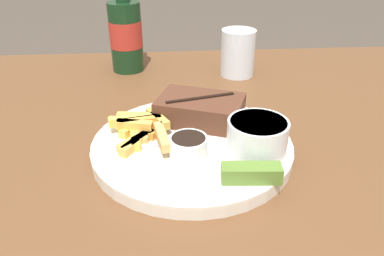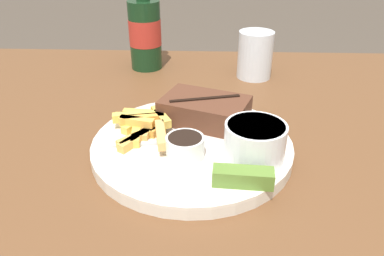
{
  "view_description": "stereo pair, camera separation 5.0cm",
  "coord_description": "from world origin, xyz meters",
  "px_view_note": "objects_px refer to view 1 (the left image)",
  "views": [
    {
      "loc": [
        -0.03,
        -0.44,
        1.03
      ],
      "look_at": [
        0.0,
        0.0,
        0.79
      ],
      "focal_mm": 35.0,
      "sensor_mm": 36.0,
      "label": 1
    },
    {
      "loc": [
        0.02,
        -0.44,
        1.03
      ],
      "look_at": [
        0.0,
        0.0,
        0.79
      ],
      "focal_mm": 35.0,
      "sensor_mm": 36.0,
      "label": 2
    }
  ],
  "objects_px": {
    "dinner_plate": "(192,146)",
    "dipping_sauce_cup": "(189,146)",
    "steak_portion": "(200,110)",
    "drinking_glass": "(238,53)",
    "fork_utensil": "(140,146)",
    "coleslaw_cup": "(257,136)",
    "beer_bottle": "(126,32)",
    "pickle_spear": "(251,173)"
  },
  "relations": [
    {
      "from": "dinner_plate",
      "to": "fork_utensil",
      "type": "relative_size",
      "value": 2.04
    },
    {
      "from": "steak_portion",
      "to": "dipping_sauce_cup",
      "type": "bearing_deg",
      "value": -103.89
    },
    {
      "from": "dipping_sauce_cup",
      "to": "drinking_glass",
      "type": "bearing_deg",
      "value": 69.6
    },
    {
      "from": "steak_portion",
      "to": "beer_bottle",
      "type": "height_order",
      "value": "beer_bottle"
    },
    {
      "from": "dipping_sauce_cup",
      "to": "drinking_glass",
      "type": "height_order",
      "value": "drinking_glass"
    },
    {
      "from": "steak_portion",
      "to": "drinking_glass",
      "type": "relative_size",
      "value": 1.54
    },
    {
      "from": "fork_utensil",
      "to": "drinking_glass",
      "type": "xyz_separation_m",
      "value": [
        0.18,
        0.3,
        0.03
      ]
    },
    {
      "from": "coleslaw_cup",
      "to": "dipping_sauce_cup",
      "type": "bearing_deg",
      "value": -179.25
    },
    {
      "from": "coleslaw_cup",
      "to": "beer_bottle",
      "type": "height_order",
      "value": "beer_bottle"
    },
    {
      "from": "dinner_plate",
      "to": "steak_portion",
      "type": "distance_m",
      "value": 0.07
    },
    {
      "from": "dinner_plate",
      "to": "steak_portion",
      "type": "xyz_separation_m",
      "value": [
        0.02,
        0.06,
        0.03
      ]
    },
    {
      "from": "pickle_spear",
      "to": "fork_utensil",
      "type": "xyz_separation_m",
      "value": [
        -0.13,
        0.08,
        -0.01
      ]
    },
    {
      "from": "pickle_spear",
      "to": "fork_utensil",
      "type": "bearing_deg",
      "value": 148.36
    },
    {
      "from": "pickle_spear",
      "to": "dinner_plate",
      "type": "bearing_deg",
      "value": 123.47
    },
    {
      "from": "coleslaw_cup",
      "to": "drinking_glass",
      "type": "xyz_separation_m",
      "value": [
        0.03,
        0.33,
        0.0
      ]
    },
    {
      "from": "drinking_glass",
      "to": "pickle_spear",
      "type": "bearing_deg",
      "value": -97.86
    },
    {
      "from": "coleslaw_cup",
      "to": "fork_utensil",
      "type": "bearing_deg",
      "value": 170.45
    },
    {
      "from": "dinner_plate",
      "to": "beer_bottle",
      "type": "relative_size",
      "value": 1.21
    },
    {
      "from": "steak_portion",
      "to": "drinking_glass",
      "type": "distance_m",
      "value": 0.25
    },
    {
      "from": "beer_bottle",
      "to": "coleslaw_cup",
      "type": "bearing_deg",
      "value": -62.73
    },
    {
      "from": "pickle_spear",
      "to": "beer_bottle",
      "type": "height_order",
      "value": "beer_bottle"
    },
    {
      "from": "coleslaw_cup",
      "to": "pickle_spear",
      "type": "xyz_separation_m",
      "value": [
        -0.02,
        -0.06,
        -0.02
      ]
    },
    {
      "from": "pickle_spear",
      "to": "drinking_glass",
      "type": "xyz_separation_m",
      "value": [
        0.05,
        0.38,
        0.02
      ]
    },
    {
      "from": "fork_utensil",
      "to": "dinner_plate",
      "type": "bearing_deg",
      "value": 0.0
    },
    {
      "from": "dinner_plate",
      "to": "dipping_sauce_cup",
      "type": "distance_m",
      "value": 0.05
    },
    {
      "from": "dinner_plate",
      "to": "drinking_glass",
      "type": "distance_m",
      "value": 0.31
    },
    {
      "from": "steak_portion",
      "to": "dipping_sauce_cup",
      "type": "height_order",
      "value": "steak_portion"
    },
    {
      "from": "dipping_sauce_cup",
      "to": "pickle_spear",
      "type": "distance_m",
      "value": 0.09
    },
    {
      "from": "dipping_sauce_cup",
      "to": "steak_portion",
      "type": "bearing_deg",
      "value": 76.11
    },
    {
      "from": "pickle_spear",
      "to": "drinking_glass",
      "type": "relative_size",
      "value": 0.76
    },
    {
      "from": "pickle_spear",
      "to": "beer_bottle",
      "type": "xyz_separation_m",
      "value": [
        -0.17,
        0.43,
        0.05
      ]
    },
    {
      "from": "dipping_sauce_cup",
      "to": "fork_utensil",
      "type": "relative_size",
      "value": 0.37
    },
    {
      "from": "dinner_plate",
      "to": "dipping_sauce_cup",
      "type": "xyz_separation_m",
      "value": [
        -0.01,
        -0.04,
        0.02
      ]
    },
    {
      "from": "dinner_plate",
      "to": "coleslaw_cup",
      "type": "bearing_deg",
      "value": -25.01
    },
    {
      "from": "coleslaw_cup",
      "to": "steak_portion",
      "type": "bearing_deg",
      "value": 123.55
    },
    {
      "from": "steak_portion",
      "to": "fork_utensil",
      "type": "relative_size",
      "value": 1.07
    },
    {
      "from": "steak_portion",
      "to": "coleslaw_cup",
      "type": "xyz_separation_m",
      "value": [
        0.06,
        -0.1,
        0.01
      ]
    },
    {
      "from": "dipping_sauce_cup",
      "to": "beer_bottle",
      "type": "bearing_deg",
      "value": 105.65
    },
    {
      "from": "dinner_plate",
      "to": "steak_portion",
      "type": "bearing_deg",
      "value": 73.99
    },
    {
      "from": "steak_portion",
      "to": "drinking_glass",
      "type": "bearing_deg",
      "value": 67.02
    },
    {
      "from": "dinner_plate",
      "to": "fork_utensil",
      "type": "xyz_separation_m",
      "value": [
        -0.07,
        -0.01,
        0.01
      ]
    },
    {
      "from": "pickle_spear",
      "to": "drinking_glass",
      "type": "bearing_deg",
      "value": 82.14
    }
  ]
}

